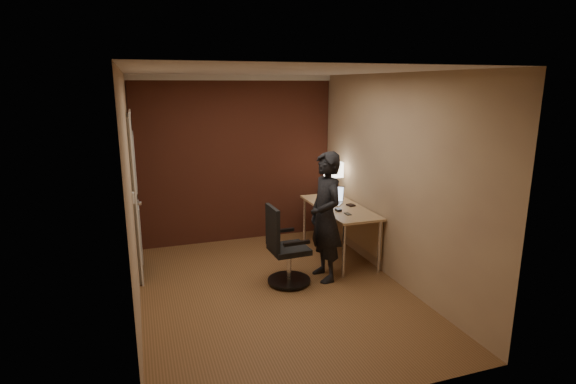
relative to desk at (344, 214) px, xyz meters
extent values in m
plane|color=brown|center=(-1.25, -0.79, -0.60)|extent=(4.00, 4.00, 0.00)
plane|color=white|center=(-1.25, -0.79, 1.90)|extent=(4.00, 4.00, 0.00)
plane|color=tan|center=(-1.25, 1.21, 0.65)|extent=(3.00, 0.00, 3.00)
plane|color=tan|center=(-1.25, -2.79, 0.65)|extent=(3.00, 0.00, 3.00)
plane|color=tan|center=(-2.75, -0.79, 0.65)|extent=(0.00, 4.00, 4.00)
plane|color=tan|center=(0.25, -0.79, 0.65)|extent=(0.00, 4.00, 4.00)
cube|color=brown|center=(-1.25, 1.18, 0.65)|extent=(2.98, 0.06, 2.50)
cube|color=silver|center=(-1.25, 1.17, 1.86)|extent=(3.00, 0.08, 0.08)
cube|color=silver|center=(-1.25, -2.75, 1.86)|extent=(3.00, 0.08, 0.08)
cube|color=silver|center=(-2.71, -0.79, 1.86)|extent=(0.08, 4.00, 0.08)
cube|color=silver|center=(0.21, -0.79, 1.86)|extent=(0.08, 4.00, 0.08)
cube|color=silver|center=(-2.73, 0.31, 0.40)|extent=(0.05, 0.82, 2.02)
cube|color=silver|center=(-2.71, 0.31, 0.40)|extent=(0.02, 0.92, 2.12)
cylinder|color=silver|center=(-2.68, -0.02, 0.40)|extent=(0.05, 0.05, 0.05)
cube|color=silver|center=(-2.74, -0.34, 0.55)|extent=(0.02, 0.08, 0.12)
cube|color=tan|center=(-0.07, 0.00, 0.11)|extent=(0.60, 1.50, 0.03)
cube|color=tan|center=(0.21, 0.00, -0.17)|extent=(0.02, 1.38, 0.54)
cylinder|color=silver|center=(-0.32, -0.69, -0.25)|extent=(0.04, 0.04, 0.70)
cylinder|color=silver|center=(-0.32, 0.69, -0.25)|extent=(0.04, 0.04, 0.70)
cylinder|color=silver|center=(0.18, -0.69, -0.25)|extent=(0.04, 0.04, 0.70)
cylinder|color=silver|center=(0.18, 0.69, -0.25)|extent=(0.04, 0.04, 0.70)
cube|color=silver|center=(0.05, 0.47, 0.14)|extent=(0.11, 0.11, 0.01)
cylinder|color=silver|center=(0.05, 0.47, 0.29)|extent=(0.01, 0.01, 0.30)
cube|color=white|center=(0.05, 0.47, 0.55)|extent=(0.22, 0.22, 0.22)
cube|color=silver|center=(-0.14, 0.17, 0.14)|extent=(0.40, 0.39, 0.01)
cube|color=silver|center=(-0.06, 0.25, 0.25)|extent=(0.28, 0.26, 0.22)
cube|color=#B2CCF2|center=(-0.06, 0.24, 0.25)|extent=(0.25, 0.23, 0.19)
cube|color=gray|center=(-0.14, 0.16, 0.14)|extent=(0.30, 0.28, 0.00)
cube|color=black|center=(-0.19, -0.22, 0.14)|extent=(0.06, 0.10, 0.03)
cube|color=black|center=(-0.14, -0.40, 0.13)|extent=(0.06, 0.12, 0.01)
cube|color=black|center=(0.08, -0.04, 0.14)|extent=(0.11, 0.12, 0.02)
cylinder|color=black|center=(-1.02, -0.63, -0.56)|extent=(0.52, 0.52, 0.03)
cylinder|color=silver|center=(-1.02, -0.63, -0.37)|extent=(0.06, 0.06, 0.39)
cube|color=black|center=(-1.02, -0.63, -0.16)|extent=(0.45, 0.45, 0.07)
cube|color=black|center=(-1.23, -0.64, 0.13)|extent=(0.06, 0.39, 0.51)
cube|color=black|center=(-1.03, -0.38, 0.00)|extent=(0.32, 0.06, 0.04)
cube|color=black|center=(-1.01, -0.87, 0.00)|extent=(0.32, 0.06, 0.04)
imported|color=black|center=(-0.55, -0.63, 0.20)|extent=(0.41, 0.60, 1.60)
camera|label=1|loc=(-2.66, -5.43, 1.77)|focal=28.00mm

